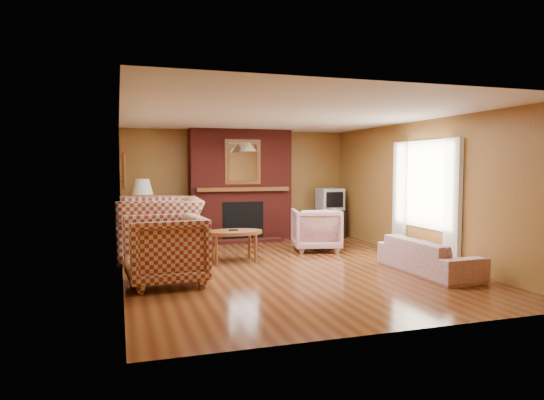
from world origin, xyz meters
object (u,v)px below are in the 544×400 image
object	(u,v)px
plaid_loveseat	(160,228)
tv_stand	(330,223)
coffee_table	(233,234)
crt_tv	(330,199)
side_table	(143,232)
table_lamp	(142,195)
plaid_armchair	(165,250)
floral_armchair	(316,229)
fireplace	(240,186)
floral_sofa	(428,256)

from	to	relation	value
plaid_loveseat	tv_stand	distance (m)	4.14
coffee_table	crt_tv	size ratio (longest dim) A/B	1.89
side_table	table_lamp	distance (m)	0.72
plaid_armchair	table_lamp	size ratio (longest dim) A/B	1.49
table_lamp	plaid_loveseat	bearing A→B (deg)	-76.31
floral_armchair	side_table	world-z (taller)	floral_armchair
fireplace	plaid_armchair	size ratio (longest dim) A/B	2.30
side_table	crt_tv	bearing A→B (deg)	4.74
table_lamp	tv_stand	world-z (taller)	table_lamp
plaid_armchair	coffee_table	size ratio (longest dim) A/B	1.05
plaid_loveseat	floral_sofa	distance (m)	4.53
plaid_loveseat	plaid_armchair	size ratio (longest dim) A/B	1.55
fireplace	plaid_armchair	world-z (taller)	fireplace
plaid_armchair	tv_stand	size ratio (longest dim) A/B	1.67
plaid_loveseat	crt_tv	size ratio (longest dim) A/B	3.07
plaid_loveseat	plaid_armchair	world-z (taller)	plaid_loveseat
plaid_loveseat	floral_armchair	size ratio (longest dim) A/B	1.83
floral_sofa	coffee_table	xyz separation A→B (m)	(-2.60, 1.75, 0.21)
plaid_armchair	crt_tv	distance (m)	5.29
plaid_loveseat	side_table	world-z (taller)	plaid_loveseat
tv_stand	side_table	bearing A→B (deg)	-172.63
plaid_armchair	floral_armchair	bearing A→B (deg)	118.03
plaid_armchair	coffee_table	world-z (taller)	plaid_armchair
floral_sofa	crt_tv	size ratio (longest dim) A/B	3.37
coffee_table	side_table	size ratio (longest dim) A/B	1.51
plaid_loveseat	side_table	distance (m)	1.07
fireplace	crt_tv	distance (m)	2.08
fireplace	floral_sofa	xyz separation A→B (m)	(1.90, -4.10, -0.92)
floral_armchair	tv_stand	xyz separation A→B (m)	(1.00, 1.58, -0.09)
floral_armchair	coffee_table	size ratio (longest dim) A/B	0.89
plaid_armchair	side_table	size ratio (longest dim) A/B	1.59
floral_sofa	crt_tv	xyz separation A→B (m)	(0.15, 3.91, 0.61)
coffee_table	floral_sofa	bearing A→B (deg)	-33.93
plaid_armchair	fireplace	bearing A→B (deg)	147.95
floral_armchair	crt_tv	distance (m)	1.92
fireplace	coffee_table	world-z (taller)	fireplace
floral_sofa	floral_armchair	world-z (taller)	floral_armchair
fireplace	table_lamp	xyz separation A→B (m)	(-2.10, -0.53, -0.13)
plaid_loveseat	table_lamp	distance (m)	1.18
fireplace	side_table	distance (m)	2.33
side_table	floral_armchair	bearing A→B (deg)	-21.34
fireplace	floral_armchair	distance (m)	2.20
side_table	tv_stand	distance (m)	4.16
fireplace	coffee_table	bearing A→B (deg)	-106.63
floral_sofa	floral_armchair	distance (m)	2.49
plaid_loveseat	floral_sofa	world-z (taller)	plaid_loveseat
floral_armchair	crt_tv	xyz separation A→B (m)	(1.00, 1.57, 0.46)
plaid_armchair	crt_tv	world-z (taller)	crt_tv
fireplace	tv_stand	xyz separation A→B (m)	(2.05, -0.18, -0.87)
plaid_loveseat	tv_stand	xyz separation A→B (m)	(3.90, 1.38, -0.21)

